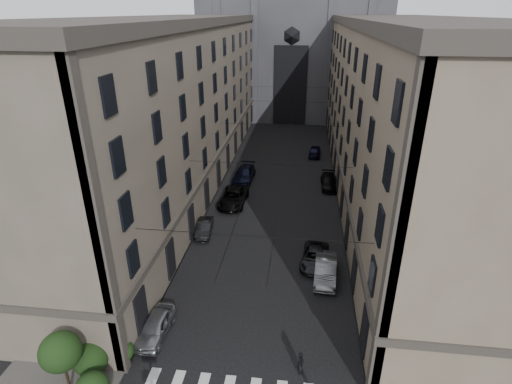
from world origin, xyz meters
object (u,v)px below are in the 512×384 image
at_px(gothic_tower, 295,20).
at_px(car_right_near, 325,270).
at_px(car_left_near, 156,326).
at_px(car_left_far, 244,174).
at_px(car_right_midfar, 329,182).
at_px(car_left_midnear, 204,228).
at_px(car_right_midnear, 315,257).
at_px(pedestrian, 301,363).
at_px(car_right_far, 315,152).
at_px(car_left_midfar, 233,197).

bearing_deg(gothic_tower, car_right_near, -85.08).
bearing_deg(gothic_tower, car_left_near, -95.39).
distance_m(car_left_far, car_right_midfar, 10.56).
relative_size(gothic_tower, car_left_near, 14.06).
relative_size(car_left_midnear, car_right_midnear, 0.84).
bearing_deg(car_left_near, car_right_midfar, 66.81).
height_order(gothic_tower, car_right_midnear, gothic_tower).
height_order(car_right_near, car_right_midfar, car_right_near).
bearing_deg(car_right_midfar, car_right_near, -95.09).
height_order(gothic_tower, car_left_midnear, gothic_tower).
height_order(car_left_far, pedestrian, car_left_far).
xyz_separation_m(car_right_midnear, pedestrian, (-0.97, -11.35, 0.15)).
relative_size(car_left_near, car_left_midnear, 1.06).
bearing_deg(car_right_midnear, gothic_tower, 101.17).
relative_size(car_left_midnear, car_right_far, 0.97).
distance_m(car_left_midnear, car_left_midfar, 6.93).
relative_size(car_left_midnear, pedestrian, 2.47).
bearing_deg(car_right_midfar, car_right_far, 96.71).
height_order(car_left_midfar, car_right_midnear, car_left_midfar).
relative_size(car_right_midfar, car_right_far, 1.22).
bearing_deg(car_left_far, gothic_tower, 86.84).
bearing_deg(car_right_midfar, pedestrian, -97.52).
xyz_separation_m(gothic_tower, pedestrian, (3.23, -67.67, -17.01)).
bearing_deg(car_right_midnear, car_left_far, 123.21).
bearing_deg(car_left_midnear, pedestrian, -64.00).
distance_m(car_right_midnear, pedestrian, 11.40).
relative_size(car_right_near, car_right_midnear, 1.03).
bearing_deg(car_right_near, car_right_midnear, 116.89).
xyz_separation_m(car_right_near, car_right_midfar, (1.15, 18.22, -0.08)).
xyz_separation_m(car_left_near, car_right_far, (10.75, 36.95, -0.02)).
xyz_separation_m(car_left_midfar, car_right_far, (9.08, 17.10, -0.12)).
bearing_deg(pedestrian, car_left_far, 8.49).
distance_m(car_right_near, pedestrian, 9.63).
height_order(car_left_midnear, pedestrian, pedestrian).
xyz_separation_m(car_left_near, car_left_midfar, (1.68, 19.85, 0.10)).
relative_size(car_left_far, car_right_near, 1.18).
xyz_separation_m(car_left_far, car_right_near, (9.37, -19.19, -0.03)).
bearing_deg(car_right_midfar, car_right_midnear, -98.33).
bearing_deg(car_left_near, gothic_tower, 87.07).
distance_m(car_left_midfar, car_right_midnear, 13.60).
bearing_deg(pedestrian, car_right_midfar, -12.38).
distance_m(gothic_tower, car_left_midfar, 49.15).
distance_m(car_left_near, car_right_near, 13.51).
distance_m(car_left_midnear, car_right_far, 26.13).
height_order(gothic_tower, pedestrian, gothic_tower).
bearing_deg(gothic_tower, car_right_far, -81.01).
height_order(car_left_midfar, car_right_midfar, car_left_midfar).
relative_size(car_left_midfar, car_left_far, 1.03).
xyz_separation_m(car_right_midnear, car_right_far, (0.35, 27.53, 0.04)).
distance_m(gothic_tower, car_left_far, 42.78).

